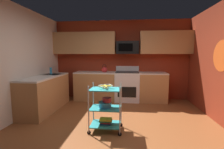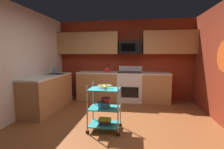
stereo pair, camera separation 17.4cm
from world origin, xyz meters
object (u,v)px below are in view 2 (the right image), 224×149
microwave (130,48)px  fruit_bowl (104,86)px  mixing_bowl_small (106,100)px  dish_soap_bottle (54,71)px  oven_range (130,86)px  kettle (107,70)px  mixing_bowl_large (104,104)px  book_stack (105,121)px  rolling_cart (105,108)px

microwave → fruit_bowl: microwave is taller
mixing_bowl_small → dish_soap_bottle: (-1.79, 1.37, 0.40)m
oven_range → kettle: 0.90m
mixing_bowl_small → dish_soap_bottle: dish_soap_bottle is taller
fruit_bowl → mixing_bowl_small: (0.02, -0.01, -0.26)m
oven_range → mixing_bowl_large: 2.20m
mixing_bowl_small → book_stack: mixing_bowl_small is taller
microwave → dish_soap_bottle: size_ratio=3.50×
fruit_bowl → kettle: (-0.35, 2.16, 0.12)m
microwave → rolling_cart: (-0.38, -2.27, -1.25)m
mixing_bowl_small → kettle: 2.23m
oven_range → microwave: microwave is taller
microwave → mixing_bowl_small: (-0.35, -2.28, -1.08)m
rolling_cart → kettle: size_ratio=3.47×
fruit_bowl → kettle: size_ratio=1.03×
oven_range → mixing_bowl_large: size_ratio=4.37×
mixing_bowl_small → dish_soap_bottle: size_ratio=0.91×
microwave → kettle: size_ratio=2.65×
mixing_bowl_small → kettle: size_ratio=0.69×
fruit_bowl → microwave: bearing=80.5°
fruit_bowl → book_stack: 0.69m
book_stack → dish_soap_bottle: (-1.76, 1.36, 0.84)m
fruit_bowl → book_stack: fruit_bowl is taller
rolling_cart → mixing_bowl_large: (-0.01, -0.00, 0.07)m
mixing_bowl_large → microwave: bearing=80.3°
oven_range → mixing_bowl_small: oven_range is taller
mixing_bowl_large → kettle: (-0.34, 2.16, 0.48)m
fruit_bowl → mixing_bowl_small: bearing=-19.6°
oven_range → microwave: 1.23m
kettle → dish_soap_bottle: bearing=-150.4°
mixing_bowl_small → kettle: bearing=99.9°
mixing_bowl_large → dish_soap_bottle: dish_soap_bottle is taller
oven_range → dish_soap_bottle: dish_soap_bottle is taller
book_stack → dish_soap_bottle: bearing=142.4°
rolling_cart → fruit_bowl: size_ratio=3.36×
microwave → kettle: 1.02m
mixing_bowl_large → dish_soap_bottle: bearing=142.2°
book_stack → oven_range: bearing=80.1°
microwave → mixing_bowl_large: microwave is taller
fruit_bowl → kettle: 2.19m
microwave → mixing_bowl_large: bearing=-99.7°
kettle → oven_range: bearing=0.3°
rolling_cart → dish_soap_bottle: bearing=142.4°
book_stack → microwave: bearing=80.5°
oven_range → dish_soap_bottle: size_ratio=5.50×
rolling_cart → mixing_bowl_small: bearing=-19.6°
mixing_bowl_small → kettle: (-0.38, 2.17, 0.38)m
rolling_cart → book_stack: 0.27m
dish_soap_bottle → book_stack: bearing=-37.6°
mixing_bowl_small → dish_soap_bottle: bearing=142.6°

